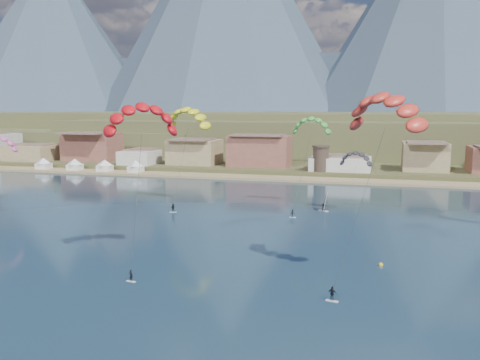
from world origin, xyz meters
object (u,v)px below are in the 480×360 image
Objects in this scene: kitesurfer_orange at (386,106)px; buoy at (381,265)px; kitesurfer_red at (141,114)px; kitesurfer_green at (311,124)px; watchtower at (321,158)px; kitesurfer_yellow at (188,115)px; windsurfer at (324,205)px.

buoy is (0.23, 7.86, -22.75)m from kitesurfer_orange.
kitesurfer_red is 0.95× the size of kitesurfer_orange.
watchtower is at bearing 93.84° from kitesurfer_green.
kitesurfer_orange reaches higher than kitesurfer_yellow.
kitesurfer_red reaches higher than kitesurfer_green.
kitesurfer_green is at bearing -86.16° from watchtower.
kitesurfer_red is 0.99× the size of kitesurfer_yellow.
windsurfer is (-12.02, 45.76, -21.53)m from kitesurfer_orange.
kitesurfer_red reaches higher than buoy.
kitesurfer_orange is 38.76× the size of buoy.
kitesurfer_yellow reaches higher than buoy.
kitesurfer_orange is at bearing -46.66° from kitesurfer_yellow.
windsurfer is at bearing 104.72° from kitesurfer_orange.
buoy is (44.69, -39.26, -20.94)m from kitesurfer_yellow.
watchtower is at bearing 97.36° from windsurfer.
watchtower reaches higher than windsurfer.
kitesurfer_yellow reaches higher than kitesurfer_green.
kitesurfer_orange is 6.15× the size of windsurfer.
watchtower is 105.09m from kitesurfer_orange.
kitesurfer_green is at bearing 6.57° from kitesurfer_yellow.
buoy is (12.26, -37.90, -1.22)m from windsurfer.
kitesurfer_orange is (44.45, -47.11, 1.81)m from kitesurfer_yellow.
buoy is at bearing -78.28° from watchtower.
kitesurfer_green is 5.49× the size of windsurfer.
kitesurfer_red is at bearing -97.99° from watchtower.
kitesurfer_orange is (33.54, -0.45, 1.11)m from kitesurfer_red.
kitesurfer_red is 33.56m from kitesurfer_orange.
kitesurfer_red is at bearing -115.40° from windsurfer.
kitesurfer_yellow is at bearing 177.61° from windsurfer.
kitesurfer_green reaches higher than watchtower.
kitesurfer_red is 5.85× the size of windsurfer.
buoy is at bearing -69.32° from kitesurfer_green.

